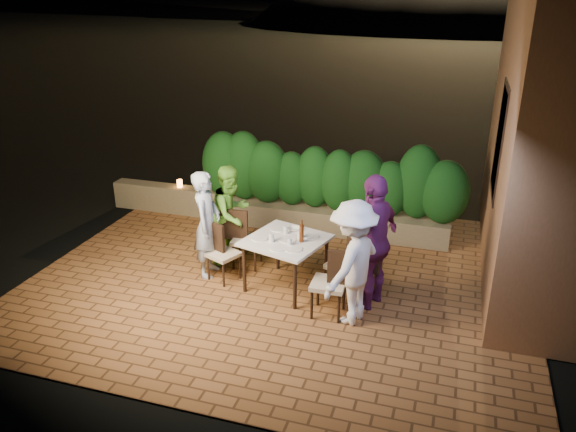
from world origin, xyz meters
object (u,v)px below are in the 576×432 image
at_px(bowl, 294,229).
at_px(chair_left_front, 223,253).
at_px(beer_bottle, 302,231).
at_px(chair_left_back, 247,239).
at_px(chair_right_front, 329,282).
at_px(diner_green, 232,214).
at_px(parapet_lamp, 180,184).
at_px(diner_white, 353,263).
at_px(diner_purple, 374,242).
at_px(diner_blue, 207,224).
at_px(chair_right_back, 348,263).
at_px(dining_table, 286,263).

relative_size(bowl, chair_left_front, 0.21).
bearing_deg(beer_bottle, bowl, 120.68).
distance_m(bowl, chair_left_front, 1.07).
height_order(chair_left_back, chair_right_front, chair_right_front).
bearing_deg(diner_green, chair_left_front, -151.17).
bearing_deg(parapet_lamp, bowl, -33.28).
bearing_deg(diner_white, beer_bottle, -102.75).
xyz_separation_m(chair_left_back, diner_green, (-0.28, 0.11, 0.32)).
relative_size(chair_left_front, diner_purple, 0.46).
height_order(beer_bottle, diner_blue, diner_blue).
relative_size(diner_white, parapet_lamp, 11.53).
bearing_deg(diner_green, parapet_lamp, 65.52).
distance_m(diner_blue, parapet_lamp, 2.57).
relative_size(chair_left_back, chair_right_back, 0.86).
height_order(diner_white, diner_purple, diner_purple).
relative_size(beer_bottle, chair_left_back, 0.36).
distance_m(beer_bottle, diner_white, 0.96).
distance_m(bowl, diner_purple, 1.25).
distance_m(diner_blue, diner_green, 0.54).
xyz_separation_m(beer_bottle, diner_green, (-1.27, 0.60, -0.15)).
height_order(chair_left_back, chair_right_back, chair_right_back).
bearing_deg(chair_left_back, diner_green, 152.75).
xyz_separation_m(bowl, diner_white, (1.00, -0.86, 0.04)).
height_order(diner_green, parapet_lamp, diner_green).
height_order(beer_bottle, chair_right_front, beer_bottle).
bearing_deg(dining_table, chair_right_front, -34.40).
bearing_deg(parapet_lamp, diner_purple, -29.05).
bearing_deg(chair_left_front, diner_blue, -176.35).
xyz_separation_m(beer_bottle, diner_blue, (-1.43, 0.09, -0.12)).
bearing_deg(parapet_lamp, chair_right_front, -37.19).
bearing_deg(diner_green, dining_table, -101.09).
xyz_separation_m(dining_table, diner_white, (1.03, -0.54, 0.43)).
bearing_deg(chair_left_back, bowl, -16.08).
height_order(dining_table, diner_white, diner_white).
distance_m(beer_bottle, parapet_lamp, 3.67).
relative_size(beer_bottle, diner_blue, 0.20).
bearing_deg(chair_right_front, dining_table, -35.80).
xyz_separation_m(beer_bottle, parapet_lamp, (-2.96, 2.15, -0.34)).
bearing_deg(diner_purple, parapet_lamp, -98.86).
distance_m(bowl, chair_right_back, 0.94).
distance_m(chair_left_front, diner_green, 0.72).
distance_m(chair_left_front, chair_right_back, 1.80).
bearing_deg(diner_white, dining_table, -97.67).
distance_m(bowl, chair_right_front, 1.12).
bearing_deg(diner_green, diner_white, -100.45).
bearing_deg(parapet_lamp, diner_green, -42.48).
bearing_deg(dining_table, beer_bottle, -6.31).
bearing_deg(beer_bottle, diner_white, -32.87).
relative_size(dining_table, diner_blue, 0.63).
bearing_deg(chair_left_front, bowl, 44.06).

